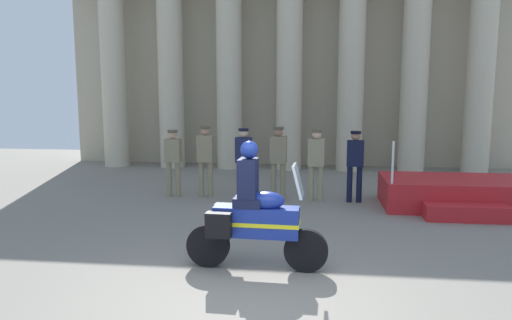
{
  "coord_description": "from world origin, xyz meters",
  "views": [
    {
      "loc": [
        0.8,
        -5.6,
        2.67
      ],
      "look_at": [
        -0.28,
        3.54,
        1.28
      ],
      "focal_mm": 34.47,
      "sensor_mm": 36.0,
      "label": 1
    }
  ],
  "objects_px": {
    "officer_in_row_4": "(316,159)",
    "reviewing_stand": "(454,194)",
    "officer_in_row_2": "(244,157)",
    "officer_in_row_3": "(278,157)",
    "motorcycle_with_rider": "(251,216)",
    "officer_in_row_0": "(173,157)",
    "officer_in_row_1": "(206,155)",
    "officer_in_row_5": "(355,161)"
  },
  "relations": [
    {
      "from": "officer_in_row_4",
      "to": "reviewing_stand",
      "type": "bearing_deg",
      "value": 177.06
    },
    {
      "from": "officer_in_row_2",
      "to": "officer_in_row_4",
      "type": "relative_size",
      "value": 1.0
    },
    {
      "from": "officer_in_row_2",
      "to": "officer_in_row_3",
      "type": "height_order",
      "value": "officer_in_row_3"
    },
    {
      "from": "officer_in_row_2",
      "to": "officer_in_row_3",
      "type": "bearing_deg",
      "value": 175.33
    },
    {
      "from": "officer_in_row_2",
      "to": "motorcycle_with_rider",
      "type": "bearing_deg",
      "value": 103.1
    },
    {
      "from": "officer_in_row_4",
      "to": "officer_in_row_3",
      "type": "bearing_deg",
      "value": 2.09
    },
    {
      "from": "reviewing_stand",
      "to": "motorcycle_with_rider",
      "type": "relative_size",
      "value": 1.46
    },
    {
      "from": "officer_in_row_0",
      "to": "motorcycle_with_rider",
      "type": "height_order",
      "value": "motorcycle_with_rider"
    },
    {
      "from": "officer_in_row_2",
      "to": "officer_in_row_4",
      "type": "distance_m",
      "value": 1.73
    },
    {
      "from": "motorcycle_with_rider",
      "to": "officer_in_row_2",
      "type": "bearing_deg",
      "value": 101.91
    },
    {
      "from": "officer_in_row_2",
      "to": "officer_in_row_0",
      "type": "bearing_deg",
      "value": 5.63
    },
    {
      "from": "officer_in_row_1",
      "to": "officer_in_row_2",
      "type": "xyz_separation_m",
      "value": [
        0.93,
        0.01,
        -0.03
      ]
    },
    {
      "from": "reviewing_stand",
      "to": "officer_in_row_1",
      "type": "relative_size",
      "value": 1.77
    },
    {
      "from": "reviewing_stand",
      "to": "officer_in_row_3",
      "type": "relative_size",
      "value": 1.76
    },
    {
      "from": "officer_in_row_2",
      "to": "officer_in_row_4",
      "type": "height_order",
      "value": "officer_in_row_4"
    },
    {
      "from": "officer_in_row_1",
      "to": "officer_in_row_4",
      "type": "xyz_separation_m",
      "value": [
        2.65,
        -0.13,
        -0.03
      ]
    },
    {
      "from": "officer_in_row_3",
      "to": "officer_in_row_1",
      "type": "bearing_deg",
      "value": 0.07
    },
    {
      "from": "officer_in_row_0",
      "to": "motorcycle_with_rider",
      "type": "distance_m",
      "value": 5.2
    },
    {
      "from": "officer_in_row_3",
      "to": "reviewing_stand",
      "type": "bearing_deg",
      "value": 178.2
    },
    {
      "from": "officer_in_row_0",
      "to": "officer_in_row_5",
      "type": "height_order",
      "value": "officer_in_row_5"
    },
    {
      "from": "officer_in_row_5",
      "to": "officer_in_row_4",
      "type": "bearing_deg",
      "value": 1.63
    },
    {
      "from": "officer_in_row_1",
      "to": "motorcycle_with_rider",
      "type": "bearing_deg",
      "value": 113.85
    },
    {
      "from": "officer_in_row_0",
      "to": "motorcycle_with_rider",
      "type": "relative_size",
      "value": 0.77
    },
    {
      "from": "reviewing_stand",
      "to": "officer_in_row_4",
      "type": "xyz_separation_m",
      "value": [
        -3.01,
        0.34,
        0.68
      ]
    },
    {
      "from": "motorcycle_with_rider",
      "to": "reviewing_stand",
      "type": "bearing_deg",
      "value": 48.59
    },
    {
      "from": "officer_in_row_3",
      "to": "officer_in_row_5",
      "type": "bearing_deg",
      "value": -178.14
    },
    {
      "from": "reviewing_stand",
      "to": "officer_in_row_3",
      "type": "xyz_separation_m",
      "value": [
        -3.9,
        0.37,
        0.71
      ]
    },
    {
      "from": "officer_in_row_3",
      "to": "officer_in_row_5",
      "type": "height_order",
      "value": "officer_in_row_3"
    },
    {
      "from": "reviewing_stand",
      "to": "officer_in_row_3",
      "type": "distance_m",
      "value": 3.98
    },
    {
      "from": "officer_in_row_3",
      "to": "motorcycle_with_rider",
      "type": "bearing_deg",
      "value": 92.75
    },
    {
      "from": "officer_in_row_0",
      "to": "officer_in_row_4",
      "type": "relative_size",
      "value": 0.97
    },
    {
      "from": "officer_in_row_0",
      "to": "officer_in_row_5",
      "type": "relative_size",
      "value": 0.98
    },
    {
      "from": "officer_in_row_0",
      "to": "officer_in_row_2",
      "type": "xyz_separation_m",
      "value": [
        1.71,
        0.06,
        0.03
      ]
    },
    {
      "from": "officer_in_row_1",
      "to": "officer_in_row_5",
      "type": "relative_size",
      "value": 1.04
    },
    {
      "from": "officer_in_row_5",
      "to": "reviewing_stand",
      "type": "bearing_deg",
      "value": 175.18
    },
    {
      "from": "officer_in_row_0",
      "to": "officer_in_row_4",
      "type": "xyz_separation_m",
      "value": [
        3.44,
        -0.08,
        0.03
      ]
    },
    {
      "from": "officer_in_row_0",
      "to": "officer_in_row_3",
      "type": "xyz_separation_m",
      "value": [
        2.55,
        -0.06,
        0.06
      ]
    },
    {
      "from": "officer_in_row_5",
      "to": "officer_in_row_2",
      "type": "bearing_deg",
      "value": -0.26
    },
    {
      "from": "officer_in_row_1",
      "to": "officer_in_row_5",
      "type": "xyz_separation_m",
      "value": [
        3.53,
        -0.16,
        -0.04
      ]
    },
    {
      "from": "reviewing_stand",
      "to": "officer_in_row_4",
      "type": "bearing_deg",
      "value": 173.47
    },
    {
      "from": "officer_in_row_0",
      "to": "officer_in_row_4",
      "type": "bearing_deg",
      "value": -177.81
    },
    {
      "from": "officer_in_row_4",
      "to": "officer_in_row_5",
      "type": "distance_m",
      "value": 0.89
    }
  ]
}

